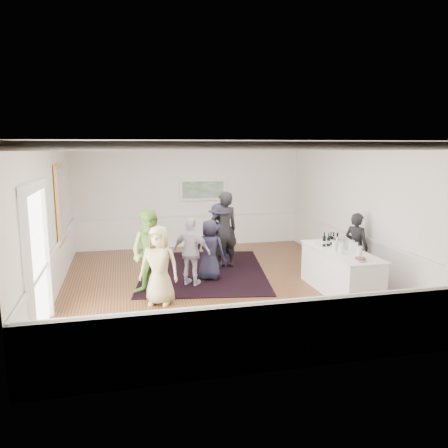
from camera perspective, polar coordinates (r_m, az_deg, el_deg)
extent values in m
plane|color=brown|center=(10.08, -0.82, -7.89)|extent=(8.00, 8.00, 0.00)
cube|color=white|center=(9.58, -0.87, 10.62)|extent=(7.00, 8.00, 0.02)
cube|color=white|center=(9.59, -21.72, 0.30)|extent=(0.02, 8.00, 3.20)
cube|color=white|center=(10.98, 17.30, 1.74)|extent=(0.02, 8.00, 3.20)
cube|color=white|center=(13.60, -4.46, 3.72)|extent=(7.00, 0.02, 3.20)
cube|color=white|center=(5.94, 7.47, -4.84)|extent=(7.00, 0.02, 3.20)
cube|color=#EFA746|center=(10.83, -20.58, 2.50)|extent=(0.04, 1.25, 1.85)
cube|color=white|center=(10.83, -20.45, 2.51)|extent=(0.01, 1.05, 1.65)
cube|color=white|center=(7.05, -24.12, -6.61)|extent=(0.10, 0.14, 2.40)
cube|color=white|center=(8.61, -22.12, -3.52)|extent=(0.10, 0.14, 2.40)
cube|color=white|center=(7.61, -23.69, 4.44)|extent=(0.10, 1.78, 0.16)
cube|color=white|center=(7.83, -23.27, -4.92)|extent=(0.02, 1.50, 2.40)
cube|color=white|center=(13.60, -2.77, 4.50)|extent=(1.44, 0.05, 0.66)
cube|color=#225C31|center=(13.57, -2.74, 4.49)|extent=(1.30, 0.01, 0.52)
cube|color=black|center=(11.08, -2.74, -6.16)|extent=(3.65, 4.42, 0.02)
cube|color=white|center=(9.74, 14.93, -6.07)|extent=(0.82, 2.25, 0.92)
cube|color=white|center=(9.62, 15.05, -3.41)|extent=(0.88, 2.31, 0.02)
imported|color=black|center=(10.60, 16.87, -2.89)|extent=(0.62, 0.70, 1.61)
imported|color=tan|center=(8.77, -8.47, -5.34)|extent=(0.91, 0.75, 1.59)
imported|color=#6CA441|center=(9.23, -9.59, -3.78)|extent=(1.14, 1.10, 1.85)
imported|color=#BCB5CA|center=(9.85, -4.25, -3.63)|extent=(0.97, 0.83, 1.56)
imported|color=#1F1D31|center=(11.29, -0.47, -1.49)|extent=(1.24, 1.00, 1.68)
imported|color=black|center=(11.17, 0.03, -0.81)|extent=(0.82, 0.64, 1.99)
imported|color=#1F1D31|center=(10.27, -1.88, -3.38)|extent=(0.83, 0.71, 1.44)
cylinder|color=#7AAF3E|center=(9.29, 15.05, -3.07)|extent=(0.12, 0.12, 0.24)
cylinder|color=#DB4052|center=(9.44, 16.74, -2.95)|extent=(0.12, 0.12, 0.24)
cylinder|color=#6EA039|center=(9.47, 14.25, -2.78)|extent=(0.12, 0.12, 0.24)
cylinder|color=white|center=(9.11, 17.26, -3.44)|extent=(0.12, 0.12, 0.24)
cylinder|color=#DB4068|center=(9.63, 16.32, -2.67)|extent=(0.12, 0.12, 0.24)
cylinder|color=silver|center=(9.79, 14.80, -2.42)|extent=(0.26, 0.26, 0.25)
imported|color=white|center=(8.82, 17.37, -4.50)|extent=(0.25, 0.25, 0.06)
cylinder|color=#9C633E|center=(8.81, 17.38, -4.34)|extent=(0.19, 0.19, 0.04)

